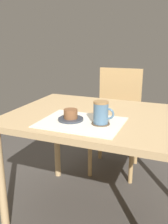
{
  "coord_description": "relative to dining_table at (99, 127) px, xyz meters",
  "views": [
    {
      "loc": [
        0.45,
        -1.38,
        1.18
      ],
      "look_at": [
        -0.04,
        -0.14,
        0.77
      ],
      "focal_mm": 40.0,
      "sensor_mm": 36.0,
      "label": 1
    }
  ],
  "objects": [
    {
      "name": "dining_table",
      "position": [
        0.0,
        0.0,
        0.0
      ],
      "size": [
        1.09,
        0.82,
        0.72
      ],
      "color": "tan",
      "rests_on": "ground_plane"
    },
    {
      "name": "pastry",
      "position": [
        -0.11,
        -0.18,
        0.12
      ],
      "size": [
        0.08,
        0.08,
        0.05
      ],
      "primitive_type": "cylinder",
      "color": "brown",
      "rests_on": "pastry_plate"
    },
    {
      "name": "coffee_mug",
      "position": [
        0.07,
        -0.17,
        0.15
      ],
      "size": [
        0.11,
        0.08,
        0.12
      ],
      "color": "slate",
      "rests_on": "coffee_coaster"
    },
    {
      "name": "wooden_chair",
      "position": [
        -0.07,
        0.72,
        -0.15
      ],
      "size": [
        0.45,
        0.45,
        0.91
      ],
      "rotation": [
        0.0,
        0.0,
        3.21
      ],
      "color": "tan",
      "rests_on": "ground_plane"
    },
    {
      "name": "ground_plane",
      "position": [
        0.0,
        0.0,
        -0.65
      ],
      "size": [
        4.4,
        4.4,
        0.02
      ],
      "primitive_type": "cube",
      "color": "#47423D"
    },
    {
      "name": "placemat",
      "position": [
        -0.04,
        -0.18,
        0.08
      ],
      "size": [
        0.45,
        0.35,
        0.0
      ],
      "primitive_type": "cube",
      "color": "silver",
      "rests_on": "dining_table"
    },
    {
      "name": "pastry_plate",
      "position": [
        -0.11,
        -0.18,
        0.09
      ],
      "size": [
        0.14,
        0.14,
        0.01
      ],
      "primitive_type": "cylinder",
      "color": "#333842",
      "rests_on": "placemat"
    },
    {
      "name": "coffee_coaster",
      "position": [
        0.07,
        -0.17,
        0.09
      ],
      "size": [
        0.1,
        0.1,
        0.0
      ],
      "primitive_type": "cylinder",
      "color": "brown",
      "rests_on": "placemat"
    }
  ]
}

